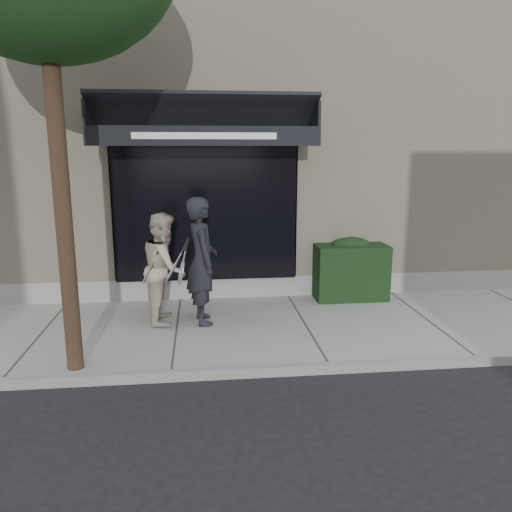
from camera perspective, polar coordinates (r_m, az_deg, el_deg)
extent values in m
plane|color=black|center=(8.03, 5.54, -8.43)|extent=(80.00, 80.00, 0.00)
cube|color=#9A9A95|center=(8.01, 5.55, -8.03)|extent=(20.00, 3.00, 0.12)
cube|color=gray|center=(6.61, 8.35, -12.53)|extent=(20.00, 0.10, 0.14)
cube|color=beige|center=(12.45, 1.02, 11.86)|extent=(14.00, 7.00, 5.50)
cube|color=gray|center=(9.54, 3.49, -3.46)|extent=(14.02, 0.42, 0.50)
cube|color=black|center=(8.96, -5.76, 5.59)|extent=(3.20, 0.30, 2.60)
cube|color=gray|center=(9.23, -15.79, 5.38)|extent=(0.08, 0.40, 2.60)
cube|color=gray|center=(9.26, 4.23, 5.83)|extent=(0.08, 0.40, 2.60)
cube|color=gray|center=(9.06, -5.96, 14.14)|extent=(3.36, 0.40, 0.12)
cube|color=black|center=(8.37, -5.95, 16.09)|extent=(3.60, 1.03, 0.55)
cube|color=black|center=(7.85, -5.85, 13.51)|extent=(3.60, 0.05, 0.30)
cube|color=white|center=(7.82, -5.85, 13.51)|extent=(2.20, 0.01, 0.10)
cube|color=black|center=(8.54, -18.40, 14.94)|extent=(0.04, 1.00, 0.45)
cube|color=black|center=(8.57, 6.50, 15.45)|extent=(0.04, 1.00, 0.45)
cube|color=black|center=(9.28, 10.71, -1.75)|extent=(1.30, 0.70, 1.00)
ellipsoid|color=black|center=(9.17, 10.83, 1.28)|extent=(0.71, 0.38, 0.27)
cylinder|color=black|center=(6.28, -21.40, 7.51)|extent=(0.20, 0.20, 4.80)
imported|color=black|center=(7.77, -6.20, -0.56)|extent=(0.59, 0.79, 1.99)
torus|color=silver|center=(7.43, -8.54, -1.82)|extent=(0.13, 0.31, 0.30)
cylinder|color=silver|center=(7.43, -8.54, -1.82)|extent=(0.10, 0.28, 0.26)
cylinder|color=silver|center=(7.43, -8.54, -1.82)|extent=(0.18, 0.04, 0.06)
cylinder|color=black|center=(7.43, -8.54, -1.82)|extent=(0.20, 0.06, 0.07)
torus|color=silver|center=(7.40, -9.62, -1.73)|extent=(0.21, 0.32, 0.28)
cylinder|color=silver|center=(7.40, -9.62, -1.73)|extent=(0.17, 0.29, 0.24)
cylinder|color=silver|center=(7.40, -9.62, -1.73)|extent=(0.17, 0.04, 0.10)
cylinder|color=black|center=(7.40, -9.62, -1.73)|extent=(0.19, 0.06, 0.12)
imported|color=#BDAD97|center=(7.95, -10.39, -1.33)|extent=(0.66, 0.85, 1.74)
torus|color=silver|center=(7.76, -12.24, -1.90)|extent=(0.18, 0.32, 0.28)
cylinder|color=silver|center=(7.76, -12.24, -1.90)|extent=(0.15, 0.28, 0.24)
cylinder|color=silver|center=(7.76, -12.24, -1.90)|extent=(0.17, 0.03, 0.10)
cylinder|color=black|center=(7.76, -12.24, -1.90)|extent=(0.19, 0.05, 0.12)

